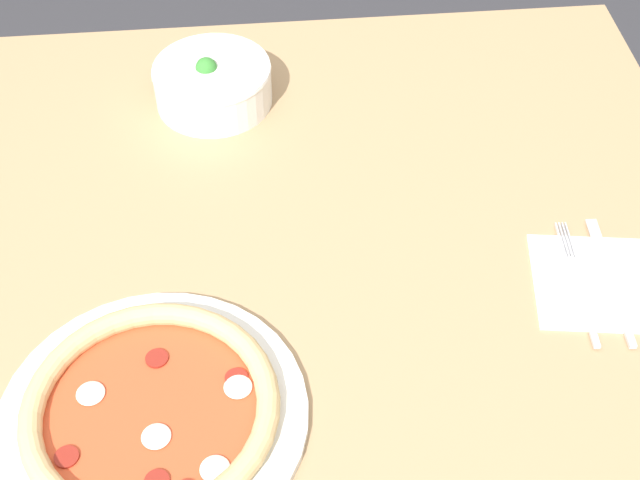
# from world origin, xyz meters

# --- Properties ---
(dining_table) EXTENTS (1.13, 0.97, 0.73)m
(dining_table) POSITION_xyz_m (0.00, 0.00, 0.63)
(dining_table) COLOR tan
(dining_table) RESTS_ON ground_plane
(pizza) EXTENTS (0.34, 0.34, 0.04)m
(pizza) POSITION_xyz_m (-0.18, -0.27, 0.75)
(pizza) COLOR white
(pizza) RESTS_ON dining_table
(bowl) EXTENTS (0.18, 0.18, 0.08)m
(bowl) POSITION_xyz_m (-0.10, 0.28, 0.77)
(bowl) COLOR white
(bowl) RESTS_ON dining_table
(napkin) EXTENTS (0.17, 0.17, 0.00)m
(napkin) POSITION_xyz_m (0.36, -0.12, 0.73)
(napkin) COLOR white
(napkin) RESTS_ON dining_table
(fork) EXTENTS (0.02, 0.20, 0.00)m
(fork) POSITION_xyz_m (0.34, -0.12, 0.74)
(fork) COLOR silver
(fork) RESTS_ON napkin
(knife) EXTENTS (0.02, 0.21, 0.01)m
(knife) POSITION_xyz_m (0.38, -0.13, 0.74)
(knife) COLOR silver
(knife) RESTS_ON napkin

